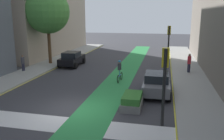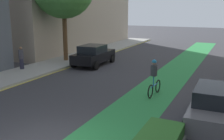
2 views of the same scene
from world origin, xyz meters
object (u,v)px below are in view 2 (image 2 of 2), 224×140
at_px(cyclist_in_lane, 154,77).
at_px(car_black_left_far, 94,55).
at_px(car_grey_right_far, 218,107).
at_px(pedestrian_sidewalk_left_a, 21,58).

bearing_deg(cyclist_in_lane, car_black_left_far, 140.98).
height_order(car_grey_right_far, car_black_left_far, same).
height_order(cyclist_in_lane, pedestrian_sidewalk_left_a, cyclist_in_lane).
height_order(car_black_left_far, cyclist_in_lane, cyclist_in_lane).
relative_size(cyclist_in_lane, pedestrian_sidewalk_left_a, 1.18).
relative_size(car_grey_right_far, pedestrian_sidewalk_left_a, 2.70).
bearing_deg(car_black_left_far, car_grey_right_far, -38.95).
distance_m(car_grey_right_far, pedestrian_sidewalk_left_a, 13.61).
distance_m(cyclist_in_lane, pedestrian_sidewalk_left_a, 9.98).
relative_size(car_grey_right_far, car_black_left_far, 0.99).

